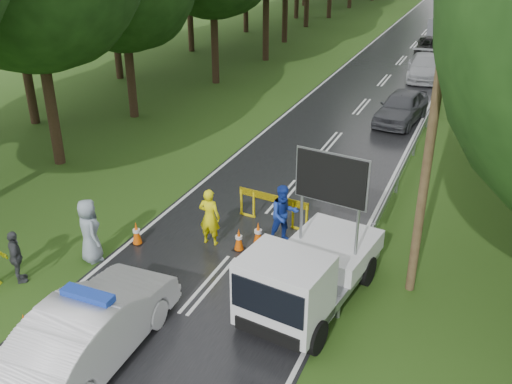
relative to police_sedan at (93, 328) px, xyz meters
The scene contains 20 objects.
ground 3.89m from the police_sedan, 73.54° to the left, with size 160.00×160.00×0.00m, color #254213.
road 33.67m from the police_sedan, 88.17° to the left, with size 7.00×140.00×0.02m, color black.
guardrail 33.65m from the police_sedan, 81.84° to the left, with size 0.12×60.06×0.70m.
utility_pole_near 9.43m from the police_sedan, 41.94° to the left, with size 1.40×0.24×10.00m.
police_sedan is the anchor object (origin of this frame).
work_truck 5.35m from the police_sedan, 43.62° to the left, with size 2.81×5.14×3.90m.
barrier 7.77m from the police_sedan, 79.52° to the left, with size 2.54×0.34×1.06m.
officer 5.64m from the police_sedan, 89.11° to the left, with size 0.69×0.45×1.88m, color yellow.
civilian 6.98m from the police_sedan, 71.96° to the left, with size 0.94×0.74×1.94m, color #18359E.
bystander_mid 4.26m from the police_sedan, 156.56° to the left, with size 0.93×0.39×1.59m, color #383A3F.
bystander_right 4.37m from the police_sedan, 128.59° to the left, with size 0.97×0.63×1.99m, color gray.
queue_car_first 20.20m from the police_sedan, 80.20° to the left, with size 1.84×4.57×1.56m, color #383A3F.
queue_car_second 29.35m from the police_sedan, 83.69° to the left, with size 2.03×5.00×1.45m, color #9EA0A6.
queue_car_third 35.30m from the police_sedan, 85.12° to the left, with size 2.45×5.31×1.48m, color black.
queue_car_fourth 42.08m from the police_sedan, 86.65° to the left, with size 1.73×4.96×1.63m, color #47484F.
cone_near_left 2.03m from the police_sedan, behind, with size 0.35×0.35×0.74m.
cone_center 5.76m from the police_sedan, 79.22° to the left, with size 0.35×0.35×0.75m.
cone_far 6.34m from the police_sedan, 76.22° to the left, with size 0.39×0.39×0.82m.
cone_left_mid 5.16m from the police_sedan, 113.20° to the left, with size 0.37×0.37×0.78m.
cone_right 7.22m from the police_sedan, 61.13° to the left, with size 0.33×0.33×0.70m.
Camera 1 is at (6.39, -11.68, 9.29)m, focal length 40.00 mm.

